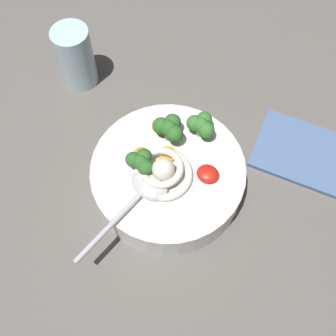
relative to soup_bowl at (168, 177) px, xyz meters
The scene contains 13 objects.
table_slab 5.72cm from the soup_bowl, 111.58° to the right, with size 132.58×132.58×4.27cm, color #5B5651.
soup_bowl is the anchor object (origin of this frame).
noodle_pile 4.43cm from the soup_bowl, 82.44° to the left, with size 9.69×9.50×3.89cm.
soup_spoon 6.70cm from the soup_bowl, 75.45° to the left, with size 7.61×17.50×1.60cm.
chili_sauce_dollop 7.11cm from the soup_bowl, 167.22° to the right, with size 3.39×3.05×1.52cm, color red.
broccoli_floret_right 6.60cm from the soup_bowl, 27.19° to the left, with size 4.58×3.94×3.62cm.
broccoli_floret_rear 7.86cm from the soup_bowl, 65.96° to the right, with size 5.14×4.43×4.07cm.
broccoli_floret_front 9.70cm from the soup_bowl, 103.23° to the right, with size 4.83×4.15×3.82cm.
carrot_slice_extra_a 8.15cm from the soup_bowl, 54.59° to the right, with size 2.70×2.70×0.63cm, color orange.
carrot_slice_extra_b 4.06cm from the soup_bowl, 66.75° to the right, with size 2.75×2.75×0.51cm, color orange.
carrot_slice_beside_noodles 5.72cm from the soup_bowl, ahead, with size 2.25×2.25×0.72cm, color orange.
drinking_glass 27.77cm from the soup_bowl, 27.87° to the right, with size 6.47×6.47×11.73cm, color silver.
folded_napkin 24.69cm from the soup_bowl, 140.99° to the right, with size 17.89×12.11×0.80cm, color #4C6693.
Camera 1 is at (-11.64, 27.54, 65.05)cm, focal length 43.61 mm.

